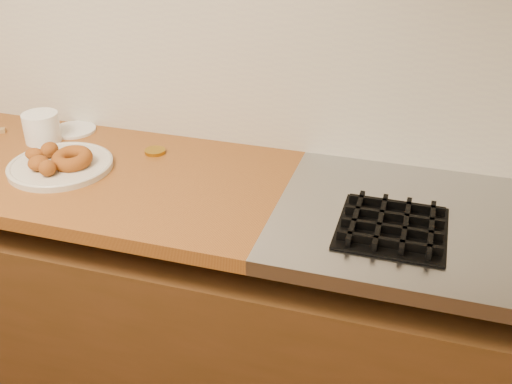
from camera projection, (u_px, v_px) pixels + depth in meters
base_cabinet at (132, 309)px, 1.97m from camera, size 3.60×0.60×0.77m
backsplash at (150, 41)px, 1.83m from camera, size 3.60×0.02×0.60m
donut_plate at (61, 166)px, 1.74m from camera, size 0.30×0.30×0.02m
ring_donut at (72, 158)px, 1.71m from camera, size 0.12×0.13×0.05m
fried_dough_chunks at (43, 159)px, 1.71m from camera, size 0.16×0.17×0.05m
plastic_tub at (42, 128)px, 1.89m from camera, size 0.14×0.14×0.09m
tub_lid at (74, 130)px, 1.98m from camera, size 0.15×0.15×0.01m
brass_jar_lid at (155, 151)px, 1.83m from camera, size 0.07×0.07×0.01m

